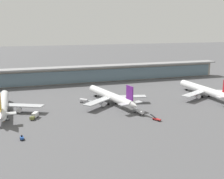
% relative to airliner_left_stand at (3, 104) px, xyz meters
% --- Properties ---
extents(ground_plane, '(1200.00, 1200.00, 0.00)m').
position_rel_airliner_left_stand_xyz_m(ground_plane, '(70.50, -8.74, -5.11)').
color(ground_plane, '#515154').
extents(airliner_left_stand, '(46.87, 60.88, 16.23)m').
position_rel_airliner_left_stand_xyz_m(airliner_left_stand, '(0.00, 0.00, 0.00)').
color(airliner_left_stand, white).
rests_on(airliner_left_stand, ground).
extents(airliner_centre_stand, '(45.65, 60.32, 16.23)m').
position_rel_airliner_left_stand_xyz_m(airliner_centre_stand, '(66.93, -1.20, 0.00)').
color(airliner_centre_stand, white).
rests_on(airliner_centre_stand, ground).
extents(airliner_right_stand, '(46.86, 60.90, 16.23)m').
position_rel_airliner_left_stand_xyz_m(airliner_right_stand, '(137.13, -4.28, 0.00)').
color(airliner_right_stand, white).
rests_on(airliner_right_stand, ground).
extents(service_truck_near_nose_grey, '(2.75, 3.31, 2.05)m').
position_rel_airliner_left_stand_xyz_m(service_truck_near_nose_grey, '(2.49, -14.79, -4.24)').
color(service_truck_near_nose_grey, gray).
rests_on(service_truck_near_nose_grey, ground).
extents(service_truck_under_wing_red, '(4.26, 6.69, 2.70)m').
position_rel_airliner_left_stand_xyz_m(service_truck_under_wing_red, '(80.77, -40.21, -4.30)').
color(service_truck_under_wing_red, '#B21E1E').
rests_on(service_truck_under_wing_red, ground).
extents(service_truck_mid_apron_grey, '(7.90, 7.42, 2.95)m').
position_rel_airliner_left_stand_xyz_m(service_truck_mid_apron_grey, '(50.94, 5.70, -3.40)').
color(service_truck_mid_apron_grey, gray).
rests_on(service_truck_mid_apron_grey, ground).
extents(service_truck_by_tail_grey, '(3.62, 8.84, 2.95)m').
position_rel_airliner_left_stand_xyz_m(service_truck_by_tail_grey, '(75.98, -27.23, -3.40)').
color(service_truck_by_tail_grey, gray).
rests_on(service_truck_by_tail_grey, ground).
extents(service_truck_on_taxiway_blue, '(2.00, 3.03, 2.05)m').
position_rel_airliner_left_stand_xyz_m(service_truck_on_taxiway_blue, '(10.59, -45.43, -4.24)').
color(service_truck_on_taxiway_blue, '#234C9E').
rests_on(service_truck_on_taxiway_blue, ground).
extents(service_truck_at_far_stand_olive, '(5.26, 7.57, 3.10)m').
position_rel_airliner_left_stand_xyz_m(service_truck_at_far_stand_olive, '(17.25, -16.30, -3.42)').
color(service_truck_at_far_stand_olive, olive).
rests_on(service_truck_at_far_stand_olive, ground).
extents(terminal_building, '(260.16, 12.80, 15.20)m').
position_rel_airliner_left_stand_xyz_m(terminal_building, '(70.50, 74.41, 2.76)').
color(terminal_building, '#9E998E').
rests_on(terminal_building, ground).
extents(safety_cone_bravo, '(0.62, 0.62, 0.70)m').
position_rel_airliner_left_stand_xyz_m(safety_cone_bravo, '(1.20, -17.39, -4.79)').
color(safety_cone_bravo, orange).
rests_on(safety_cone_bravo, ground).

